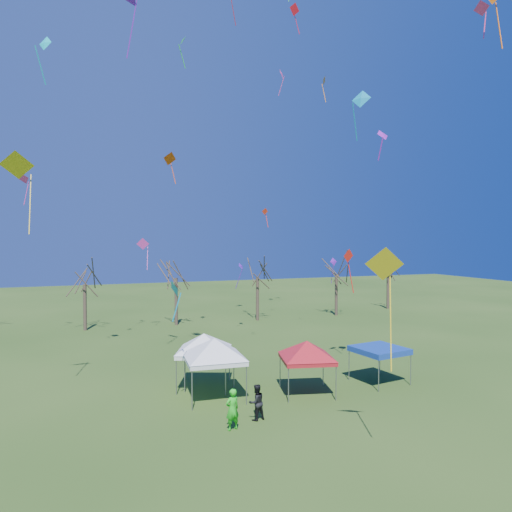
{
  "coord_description": "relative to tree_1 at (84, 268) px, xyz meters",
  "views": [
    {
      "loc": [
        -10.47,
        -20.12,
        8.34
      ],
      "look_at": [
        -1.92,
        3.0,
        7.48
      ],
      "focal_mm": 32.0,
      "sensor_mm": 36.0,
      "label": 1
    }
  ],
  "objects": [
    {
      "name": "person_green",
      "position": [
        6.18,
        -25.87,
        -4.88
      ],
      "size": [
        0.76,
        0.6,
        1.83
      ],
      "primitive_type": "imported",
      "rotation": [
        0.0,
        0.0,
        3.41
      ],
      "color": "green",
      "rests_on": "ground"
    },
    {
      "name": "kite_27",
      "position": [
        13.13,
        -25.1,
        9.55
      ],
      "size": [
        0.93,
        1.06,
        2.48
      ],
      "rotation": [
        0.0,
        0.0,
        5.35
      ],
      "color": "#0C8CB4",
      "rests_on": "ground"
    },
    {
      "name": "kite_9",
      "position": [
        18.4,
        -27.46,
        13.77
      ],
      "size": [
        0.72,
        0.86,
        1.89
      ],
      "rotation": [
        0.0,
        0.0,
        2.04
      ],
      "color": "#FA377A",
      "rests_on": "ground"
    },
    {
      "name": "tent_blue",
      "position": [
        16.24,
        -22.49,
        -3.88
      ],
      "size": [
        3.0,
        3.0,
        2.08
      ],
      "rotation": [
        0.0,
        0.0,
        0.15
      ],
      "color": "gray",
      "rests_on": "ground"
    },
    {
      "name": "tent_red",
      "position": [
        11.38,
        -22.76,
        -3.09
      ],
      "size": [
        3.69,
        3.69,
        3.35
      ],
      "rotation": [
        0.0,
        0.0,
        -0.23
      ],
      "color": "gray",
      "rests_on": "ground"
    },
    {
      "name": "kite_14",
      "position": [
        -2.86,
        -19.93,
        6.19
      ],
      "size": [
        1.59,
        1.12,
        4.06
      ],
      "rotation": [
        0.0,
        0.0,
        3.13
      ],
      "color": "yellow",
      "rests_on": "ground"
    },
    {
      "name": "kite_13",
      "position": [
        4.95,
        -3.07,
        2.19
      ],
      "size": [
        1.19,
        0.81,
        2.88
      ],
      "rotation": [
        0.0,
        0.0,
        2.94
      ],
      "color": "#FE38C1",
      "rests_on": "ground"
    },
    {
      "name": "kite_5",
      "position": [
        10.62,
        -30.59,
        1.64
      ],
      "size": [
        1.61,
        1.32,
        4.64
      ],
      "rotation": [
        0.0,
        0.0,
        2.66
      ],
      "color": "yellow",
      "rests_on": "ground"
    },
    {
      "name": "tree_5",
      "position": [
        34.49,
        1.42,
        -0.06
      ],
      "size": [
        3.39,
        3.39,
        7.46
      ],
      "color": "#3D2D21",
      "rests_on": "ground"
    },
    {
      "name": "ground",
      "position": [
        10.77,
        -24.65,
        -5.79
      ],
      "size": [
        140.0,
        140.0,
        0.0
      ],
      "primitive_type": "plane",
      "color": "#294817",
      "rests_on": "ground"
    },
    {
      "name": "tree_1",
      "position": [
        0.0,
        0.0,
        0.0
      ],
      "size": [
        3.42,
        3.42,
        7.54
      ],
      "color": "#3D2D21",
      "rests_on": "ground"
    },
    {
      "name": "kite_7",
      "position": [
        -1.85,
        -16.05,
        13.66
      ],
      "size": [
        0.98,
        0.96,
        2.65
      ],
      "rotation": [
        0.0,
        0.0,
        5.56
      ],
      "color": "#0DC1C7",
      "rests_on": "ground"
    },
    {
      "name": "kite_24",
      "position": [
        6.94,
        -11.52,
        16.96
      ],
      "size": [
        0.57,
        0.91,
        2.3
      ],
      "rotation": [
        0.0,
        0.0,
        4.76
      ],
      "color": "#1AA819",
      "rests_on": "ground"
    },
    {
      "name": "tent_white_west",
      "position": [
        6.48,
        -21.73,
        -2.81
      ],
      "size": [
        4.18,
        4.18,
        3.69
      ],
      "rotation": [
        0.0,
        0.0,
        -0.07
      ],
      "color": "gray",
      "rests_on": "ground"
    },
    {
      "name": "kite_1",
      "position": [
        4.28,
        -22.6,
        0.17
      ],
      "size": [
        0.55,
        0.94,
        2.02
      ],
      "rotation": [
        0.0,
        0.0,
        1.75
      ],
      "color": "#0C98BE",
      "rests_on": "ground"
    },
    {
      "name": "kite_18",
      "position": [
        17.08,
        -14.07,
        14.48
      ],
      "size": [
        0.64,
        0.74,
        1.97
      ],
      "rotation": [
        0.0,
        0.0,
        4.05
      ],
      "color": "orange",
      "rests_on": "ground"
    },
    {
      "name": "kite_6",
      "position": [
        19.01,
        -1.78,
        19.34
      ],
      "size": [
        1.11,
        1.28,
        2.8
      ],
      "rotation": [
        0.0,
        0.0,
        0.96
      ],
      "color": "#EF3585",
      "rests_on": "ground"
    },
    {
      "name": "kite_22",
      "position": [
        13.31,
        -5.59,
        0.08
      ],
      "size": [
        0.92,
        0.91,
        2.38
      ],
      "rotation": [
        0.0,
        0.0,
        0.74
      ],
      "color": "#561ABB",
      "rests_on": "ground"
    },
    {
      "name": "tree_4",
      "position": [
        26.12,
        -0.65,
        0.27
      ],
      "size": [
        3.58,
        3.58,
        7.89
      ],
      "color": "#3D2D21",
      "rests_on": "ground"
    },
    {
      "name": "kite_17",
      "position": [
        16.38,
        -18.78,
        1.46
      ],
      "size": [
        0.97,
        0.61,
        2.95
      ],
      "rotation": [
        0.0,
        0.0,
        3.46
      ],
      "color": "red",
      "rests_on": "ground"
    },
    {
      "name": "tree_3",
      "position": [
        16.8,
        -0.6,
        0.29
      ],
      "size": [
        3.59,
        3.59,
        7.91
      ],
      "color": "#3D2D21",
      "rests_on": "ground"
    },
    {
      "name": "kite_2",
      "position": [
        -4.48,
        -3.78,
        7.52
      ],
      "size": [
        1.34,
        1.27,
        2.67
      ],
      "rotation": [
        0.0,
        0.0,
        2.5
      ],
      "color": "#E33291",
      "rests_on": "ground"
    },
    {
      "name": "kite_11",
      "position": [
        6.69,
        -7.07,
        9.23
      ],
      "size": [
        1.38,
        1.11,
        2.65
      ],
      "rotation": [
        0.0,
        0.0,
        3.56
      ],
      "color": "#ED490C",
      "rests_on": "ground"
    },
    {
      "name": "tree_2",
      "position": [
        8.4,
        -0.27,
        0.5
      ],
      "size": [
        3.71,
        3.71,
        8.18
      ],
      "color": "#3D2D21",
      "rests_on": "ground"
    },
    {
      "name": "kite_12",
      "position": [
        25.59,
        -0.95,
        0.13
      ],
      "size": [
        0.95,
        0.46,
        2.87
      ],
      "rotation": [
        0.0,
        0.0,
        0.15
      ],
      "color": "#6818AE",
      "rests_on": "ground"
    },
    {
      "name": "person_dark",
      "position": [
        7.55,
        -25.21,
        -4.96
      ],
      "size": [
        0.92,
        0.79,
        1.66
      ],
      "primitive_type": "imported",
      "rotation": [
        0.0,
        0.0,
        3.36
      ],
      "color": "black",
      "rests_on": "ground"
    },
    {
      "name": "tent_white_mid",
      "position": [
        6.41,
        -19.78,
        -2.93
      ],
      "size": [
        3.74,
        3.74,
        3.55
      ],
      "rotation": [
        0.0,
        0.0,
        -0.37
      ],
      "color": "gray",
      "rests_on": "ground"
    },
    {
      "name": "kite_25",
      "position": [
        15.68,
        -23.4,
        8.35
      ],
      "size": [
        0.9,
        0.69,
        1.76
      ],
      "rotation": [
        0.0,
        0.0,
        0.19
      ],
      "color": "purple",
      "rests_on": "ground"
    },
    {
      "name": "kite_3",
      "position": [
        19.28,
        -4.09,
        24.78
      ],
      "size": [
        1.28,
        0.82,
        3.01
      ],
      "rotation": [
        0.0,
        0.0,
        3.42
      ],
      "color": "red",
      "rests_on": "ground"
    },
    {
      "name": "kite_19",
      "position": [
        16.29,
        -4.02,
        5.24
      ],
      "size": [
        0.73,
        0.5,
        1.89
      ],
      "rotation": [
        0.0,
        0.0,
        3.33
      ],
      "color": "red",
      "rests_on": "ground"
    }
  ]
}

